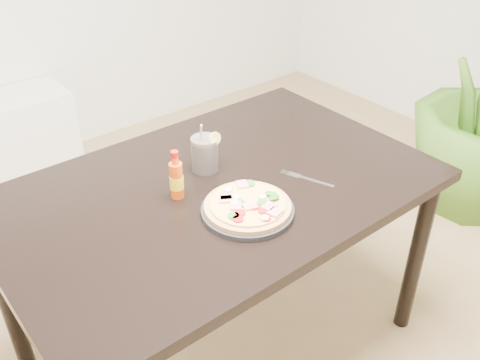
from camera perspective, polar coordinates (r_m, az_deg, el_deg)
dining_table at (r=1.77m, az=-2.43°, el=-2.77°), size 1.40×0.90×0.75m
plate at (r=1.60m, az=0.81°, el=-3.27°), size 0.28×0.28×0.02m
pizza at (r=1.59m, az=0.83°, el=-2.71°), size 0.26×0.26×0.03m
hot_sauce_bottle at (r=1.65m, az=-6.79°, el=0.08°), size 0.05×0.05×0.16m
cola_cup at (r=1.78m, az=-3.77°, el=2.73°), size 0.10×0.09×0.18m
fork at (r=1.76m, az=7.00°, el=0.15°), size 0.08×0.18×0.00m
plant_pot at (r=3.15m, az=23.31°, el=-0.28°), size 0.28×0.28×0.22m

